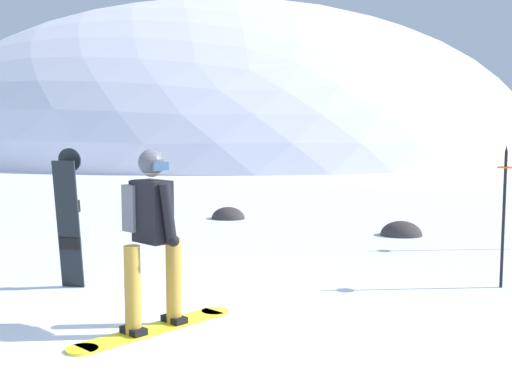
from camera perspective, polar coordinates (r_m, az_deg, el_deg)
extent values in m
plane|color=white|center=(6.14, -4.41, -12.56)|extent=(300.00, 300.00, 0.00)
ellipsoid|color=white|center=(38.98, -3.07, 3.36)|extent=(34.74, 31.27, 17.11)
cube|color=yellow|center=(6.43, -8.76, -11.61)|extent=(1.05, 1.48, 0.02)
cylinder|color=yellow|center=(6.91, -3.56, -10.28)|extent=(0.28, 0.28, 0.02)
cylinder|color=yellow|center=(6.02, -14.81, -13.04)|extent=(0.28, 0.28, 0.02)
cube|color=black|center=(6.56, -7.08, -10.84)|extent=(0.29, 0.25, 0.06)
cube|color=black|center=(6.29, -10.54, -11.68)|extent=(0.29, 0.25, 0.06)
cylinder|color=#BC8E33|center=(6.46, -7.13, -7.62)|extent=(0.15, 0.15, 0.82)
cylinder|color=#BC8E33|center=(6.18, -10.61, -8.33)|extent=(0.15, 0.15, 0.82)
cube|color=black|center=(6.18, -8.94, -1.67)|extent=(0.42, 0.37, 0.58)
cylinder|color=black|center=(6.37, -10.20, -1.46)|extent=(0.18, 0.20, 0.57)
cylinder|color=black|center=(6.00, -7.60, -1.88)|extent=(0.18, 0.20, 0.57)
sphere|color=black|center=(6.44, -9.97, -3.62)|extent=(0.11, 0.11, 0.11)
sphere|color=black|center=(6.05, -7.15, -4.21)|extent=(0.11, 0.11, 0.11)
cube|color=slate|center=(6.34, -10.04, -1.31)|extent=(0.30, 0.33, 0.44)
cube|color=slate|center=(6.43, -10.56, -1.93)|extent=(0.16, 0.20, 0.20)
sphere|color=beige|center=(6.14, -9.01, 2.26)|extent=(0.21, 0.21, 0.21)
sphere|color=#4C4C56|center=(6.14, -9.01, 2.54)|extent=(0.25, 0.25, 0.25)
cube|color=navy|center=(6.04, -8.25, 2.21)|extent=(0.11, 0.16, 0.08)
cube|color=black|center=(8.00, -15.92, -2.76)|extent=(0.28, 0.18, 1.51)
cylinder|color=black|center=(7.99, -15.81, 2.68)|extent=(0.28, 0.05, 0.28)
cube|color=black|center=(8.00, -15.86, -1.18)|extent=(0.25, 0.08, 0.15)
cube|color=black|center=(8.07, -15.77, -4.28)|extent=(0.25, 0.08, 0.15)
cylinder|color=black|center=(8.27, 20.60, -2.31)|extent=(0.04, 0.04, 1.61)
cylinder|color=orange|center=(8.20, 20.77, 2.01)|extent=(0.20, 0.20, 0.02)
cone|color=black|center=(8.19, 20.83, 3.54)|extent=(0.04, 0.04, 0.08)
ellipsoid|color=#383333|center=(11.62, 12.44, -3.68)|extent=(0.71, 0.61, 0.50)
ellipsoid|color=#383333|center=(13.26, -2.42, -2.31)|extent=(0.68, 0.57, 0.47)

